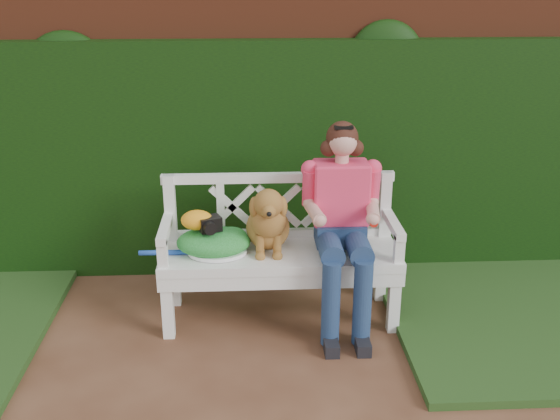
{
  "coord_description": "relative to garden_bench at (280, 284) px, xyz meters",
  "views": [
    {
      "loc": [
        0.19,
        -2.86,
        2.17
      ],
      "look_at": [
        0.38,
        0.92,
        0.75
      ],
      "focal_mm": 42.0,
      "sensor_mm": 36.0,
      "label": 1
    }
  ],
  "objects": [
    {
      "name": "brick_wall",
      "position": [
        -0.38,
        0.98,
        0.86
      ],
      "size": [
        10.0,
        0.3,
        2.2
      ],
      "primitive_type": "cube",
      "color": "brown",
      "rests_on": "ground"
    },
    {
      "name": "dog",
      "position": [
        -0.07,
        0.01,
        0.46
      ],
      "size": [
        0.37,
        0.45,
        0.44
      ],
      "primitive_type": null,
      "rotation": [
        0.0,
        0.0,
        -0.21
      ],
      "color": "#985A34",
      "rests_on": "garden_bench"
    },
    {
      "name": "baseball_glove",
      "position": [
        -0.51,
        -0.02,
        0.46
      ],
      "size": [
        0.2,
        0.15,
        0.12
      ],
      "primitive_type": "ellipsoid",
      "rotation": [
        0.0,
        0.0,
        0.03
      ],
      "color": "orange",
      "rests_on": "green_bag"
    },
    {
      "name": "ivy_hedge",
      "position": [
        -0.38,
        0.76,
        0.61
      ],
      "size": [
        10.0,
        0.18,
        1.7
      ],
      "primitive_type": "cube",
      "color": "#133409",
      "rests_on": "ground"
    },
    {
      "name": "seated_woman",
      "position": [
        0.38,
        -0.02,
        0.37
      ],
      "size": [
        0.61,
        0.76,
        1.22
      ],
      "primitive_type": null,
      "rotation": [
        0.0,
        0.0,
        0.15
      ],
      "color": "#CB4660",
      "rests_on": "ground"
    },
    {
      "name": "green_bag",
      "position": [
        -0.42,
        -0.02,
        0.32
      ],
      "size": [
        0.49,
        0.39,
        0.16
      ],
      "primitive_type": null,
      "rotation": [
        0.0,
        0.0,
        0.08
      ],
      "color": "#186F28",
      "rests_on": "garden_bench"
    },
    {
      "name": "tennis_racket",
      "position": [
        -0.43,
        -0.04,
        0.26
      ],
      "size": [
        0.74,
        0.39,
        0.03
      ],
      "primitive_type": null,
      "rotation": [
        0.0,
        0.0,
        0.14
      ],
      "color": "white",
      "rests_on": "garden_bench"
    },
    {
      "name": "ground",
      "position": [
        -0.38,
        -0.92,
        -0.24
      ],
      "size": [
        60.0,
        60.0,
        0.0
      ],
      "primitive_type": "plane",
      "color": "#4F2C1B"
    },
    {
      "name": "garden_bench",
      "position": [
        0.0,
        0.0,
        0.0
      ],
      "size": [
        1.62,
        0.72,
        0.48
      ],
      "primitive_type": null,
      "rotation": [
        0.0,
        0.0,
        -0.07
      ],
      "color": "white",
      "rests_on": "ground"
    },
    {
      "name": "camera_item",
      "position": [
        -0.43,
        -0.03,
        0.44
      ],
      "size": [
        0.16,
        0.14,
        0.09
      ],
      "primitive_type": "cube",
      "rotation": [
        0.0,
        0.0,
        0.38
      ],
      "color": "black",
      "rests_on": "green_bag"
    }
  ]
}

